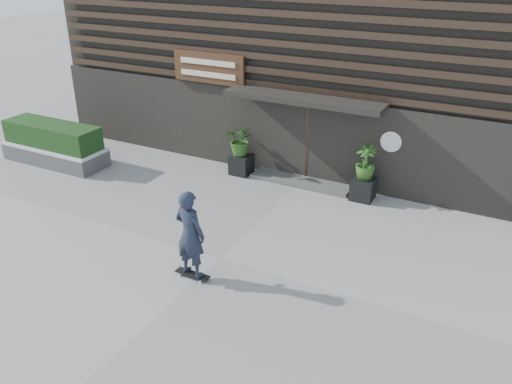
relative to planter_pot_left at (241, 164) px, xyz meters
The scene contains 11 objects.
ground 4.80m from the planter_pot_left, 66.64° to the right, with size 80.00×80.00×0.00m, color gray.
entrance_step 1.93m from the planter_pot_left, ahead, with size 3.00×0.80×0.12m, color #4D4D4A.
planter_pot_left is the anchor object (origin of this frame).
bamboo_left 0.78m from the planter_pot_left, ahead, with size 0.86×0.75×0.96m, color #2D591E.
planter_pot_right 3.80m from the planter_pot_left, ahead, with size 0.60×0.60×0.60m, color black.
bamboo_right 3.88m from the planter_pot_left, ahead, with size 0.54×0.54×0.96m, color #2D591E.
raised_bed 6.03m from the planter_pot_left, 161.12° to the right, with size 3.50×1.20×0.50m, color #454542.
snow_layer 6.04m from the planter_pot_left, 161.12° to the right, with size 3.50×1.20×0.08m, color silver.
hedge 6.07m from the planter_pot_left, 161.12° to the right, with size 3.30×1.00×0.70m, color #163513.
building 6.94m from the planter_pot_left, 71.14° to the left, with size 18.00×11.00×8.00m.
skateboarder 5.63m from the planter_pot_left, 71.42° to the right, with size 0.78×0.52×2.00m.
Camera 1 is at (5.33, -8.38, 6.35)m, focal length 36.74 mm.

